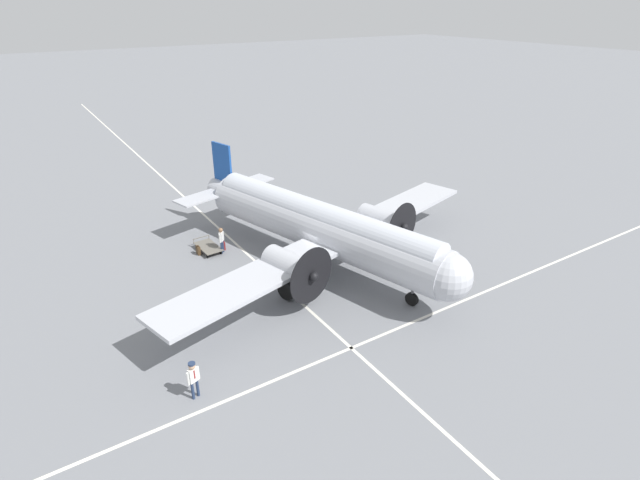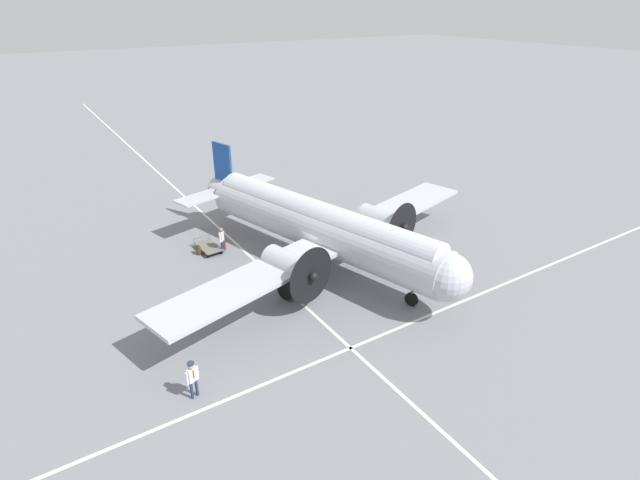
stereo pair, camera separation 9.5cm
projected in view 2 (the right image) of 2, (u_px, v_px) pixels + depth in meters
name	position (u px, v px, depth m)	size (l,w,h in m)	color
ground_plane	(320.00, 265.00, 28.83)	(300.00, 300.00, 0.00)	slate
apron_line_eastwest	(275.00, 279.00, 27.40)	(120.00, 0.16, 0.01)	silver
apron_line_northsouth	(402.00, 327.00, 23.40)	(0.16, 120.00, 0.01)	silver
airliner_main	(325.00, 228.00, 27.51)	(18.60, 22.32, 5.61)	silver
crew_foreground	(192.00, 376.00, 18.85)	(0.34, 0.54, 1.66)	navy
passenger_boarding	(222.00, 237.00, 29.83)	(0.43, 0.42, 1.64)	navy
suitcase_near_door	(224.00, 245.00, 30.56)	(0.37, 0.13, 0.58)	maroon
suitcase_upright_spare	(199.00, 250.00, 29.94)	(0.38, 0.17, 0.58)	#47331E
baggage_cart	(208.00, 247.00, 30.35)	(2.13, 1.21, 0.56)	#6B665B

